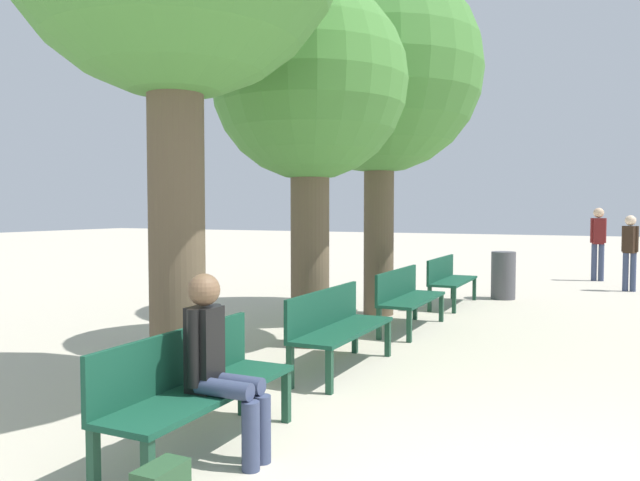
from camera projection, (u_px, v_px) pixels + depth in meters
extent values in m
cube|color=#144733|center=(204.00, 392.00, 4.32)|extent=(0.50, 1.73, 0.04)
cube|color=#144733|center=(177.00, 358.00, 4.41)|extent=(0.04, 1.73, 0.39)
cube|color=#19422D|center=(148.00, 475.00, 3.51)|extent=(0.06, 0.06, 0.42)
cube|color=#19422D|center=(286.00, 396.00, 4.99)|extent=(0.06, 0.06, 0.42)
cube|color=#19422D|center=(94.00, 463.00, 3.68)|extent=(0.06, 0.06, 0.42)
cube|color=#19422D|center=(243.00, 390.00, 5.16)|extent=(0.06, 0.06, 0.42)
cube|color=#144733|center=(344.00, 330.00, 6.56)|extent=(0.50, 1.73, 0.04)
cube|color=#144733|center=(324.00, 308.00, 6.64)|extent=(0.04, 1.73, 0.39)
cube|color=#19422D|center=(329.00, 372.00, 5.74)|extent=(0.06, 0.06, 0.42)
cube|color=#19422D|center=(388.00, 339.00, 7.22)|extent=(0.06, 0.06, 0.42)
cube|color=#19422D|center=(290.00, 367.00, 5.92)|extent=(0.06, 0.06, 0.42)
cube|color=#19422D|center=(355.00, 335.00, 7.39)|extent=(0.06, 0.06, 0.42)
cube|color=#144733|center=(413.00, 299.00, 8.79)|extent=(0.50, 1.73, 0.04)
cube|color=#144733|center=(397.00, 283.00, 8.88)|extent=(0.04, 1.73, 0.39)
cube|color=#19422D|center=(409.00, 326.00, 7.98)|extent=(0.06, 0.06, 0.42)
cube|color=#19422D|center=(441.00, 308.00, 9.45)|extent=(0.06, 0.06, 0.42)
cube|color=#19422D|center=(379.00, 324.00, 8.15)|extent=(0.06, 0.06, 0.42)
cube|color=#19422D|center=(415.00, 306.00, 9.63)|extent=(0.06, 0.06, 0.42)
cube|color=#144733|center=(453.00, 281.00, 11.02)|extent=(0.50, 1.73, 0.04)
cube|color=#144733|center=(441.00, 268.00, 11.11)|extent=(0.04, 1.73, 0.39)
cube|color=#19422D|center=(454.00, 301.00, 10.21)|extent=(0.06, 0.06, 0.42)
cube|color=#19422D|center=(474.00, 289.00, 11.69)|extent=(0.06, 0.06, 0.42)
cube|color=#19422D|center=(430.00, 299.00, 10.38)|extent=(0.06, 0.06, 0.42)
cube|color=#19422D|center=(453.00, 288.00, 11.86)|extent=(0.06, 0.06, 0.42)
cylinder|color=brown|center=(177.00, 213.00, 5.40)|extent=(0.49, 0.49, 3.35)
cylinder|color=brown|center=(310.00, 241.00, 7.78)|extent=(0.48, 0.48, 2.61)
sphere|color=#478438|center=(310.00, 82.00, 7.68)|extent=(2.42, 2.42, 2.42)
cylinder|color=brown|center=(379.00, 221.00, 10.04)|extent=(0.48, 0.48, 3.02)
sphere|color=#478438|center=(379.00, 70.00, 9.92)|extent=(3.27, 3.27, 3.27)
cylinder|color=#384260|center=(224.00, 389.00, 4.13)|extent=(0.41, 0.12, 0.12)
cylinder|color=#384260|center=(251.00, 436.00, 4.06)|extent=(0.12, 0.12, 0.46)
cylinder|color=#384260|center=(236.00, 383.00, 4.26)|extent=(0.41, 0.12, 0.12)
cylinder|color=#384260|center=(262.00, 429.00, 4.19)|extent=(0.12, 0.12, 0.46)
cube|color=black|center=(204.00, 349.00, 4.27)|extent=(0.19, 0.22, 0.58)
cylinder|color=black|center=(194.00, 348.00, 4.16)|extent=(0.09, 0.09, 0.53)
cylinder|color=black|center=(215.00, 341.00, 4.38)|extent=(0.09, 0.09, 0.53)
sphere|color=brown|center=(204.00, 290.00, 4.25)|extent=(0.22, 0.22, 0.22)
cylinder|color=#384260|center=(625.00, 272.00, 12.96)|extent=(0.12, 0.12, 0.80)
cylinder|color=#384260|center=(633.00, 272.00, 12.90)|extent=(0.12, 0.12, 0.80)
cube|color=black|center=(630.00, 240.00, 12.90)|extent=(0.28, 0.26, 0.56)
cylinder|color=black|center=(624.00, 239.00, 12.95)|extent=(0.08, 0.08, 0.54)
cylinder|color=black|center=(637.00, 239.00, 12.84)|extent=(0.08, 0.08, 0.54)
sphere|color=beige|center=(631.00, 220.00, 12.88)|extent=(0.22, 0.22, 0.22)
cylinder|color=#384260|center=(594.00, 262.00, 14.85)|extent=(0.13, 0.13, 0.88)
cylinder|color=#384260|center=(601.00, 263.00, 14.79)|extent=(0.13, 0.13, 0.88)
cube|color=maroon|center=(598.00, 231.00, 14.78)|extent=(0.28, 0.25, 0.62)
cylinder|color=maroon|center=(592.00, 230.00, 14.84)|extent=(0.09, 0.09, 0.59)
cylinder|color=maroon|center=(604.00, 231.00, 14.73)|extent=(0.09, 0.09, 0.59)
sphere|color=tan|center=(599.00, 213.00, 14.76)|extent=(0.24, 0.24, 0.24)
cylinder|color=#4C4C51|center=(503.00, 275.00, 11.84)|extent=(0.45, 0.45, 0.90)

